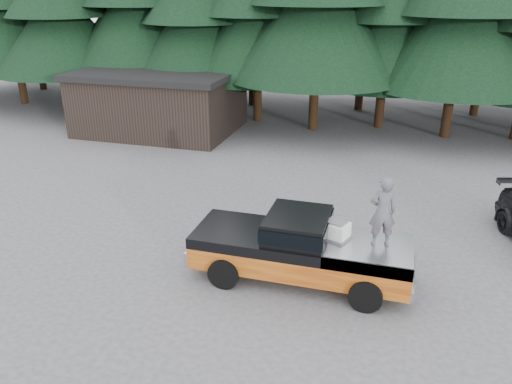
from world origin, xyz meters
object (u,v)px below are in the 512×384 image
(air_compressor, at_px, (336,231))
(man_on_bed, at_px, (383,212))
(pickup_truck, at_px, (300,257))
(utility_building, at_px, (160,100))

(air_compressor, xyz_separation_m, man_on_bed, (1.13, -0.03, 0.71))
(pickup_truck, height_order, utility_building, utility_building)
(pickup_truck, relative_size, man_on_bed, 3.23)
(man_on_bed, distance_m, utility_building, 17.79)
(pickup_truck, distance_m, air_compressor, 1.26)
(air_compressor, relative_size, utility_building, 0.07)
(air_compressor, distance_m, utility_building, 16.99)
(pickup_truck, height_order, man_on_bed, man_on_bed)
(man_on_bed, xyz_separation_m, utility_building, (-12.43, 12.72, -0.59))
(pickup_truck, xyz_separation_m, utility_building, (-10.40, 12.78, 1.00))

